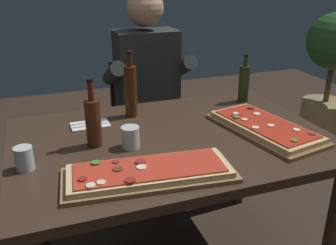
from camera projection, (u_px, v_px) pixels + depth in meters
dining_table at (172, 156)px, 1.72m from camera, size 1.40×0.96×0.74m
pizza_rectangular_front at (149, 173)px, 1.35m from camera, size 0.64×0.30×0.05m
pizza_rectangular_left at (265, 127)px, 1.73m from camera, size 0.37×0.60×0.05m
wine_bottle_dark at (244, 83)px, 2.09m from camera, size 0.06×0.06×0.27m
oil_bottle_amber at (131, 90)px, 1.87m from camera, size 0.06×0.06×0.33m
vinegar_bottle_green at (93, 121)px, 1.56m from camera, size 0.07×0.07×0.29m
tumbler_near_camera at (24, 160)px, 1.40m from camera, size 0.07×0.07×0.09m
tumbler_far_side at (130, 138)px, 1.57m from camera, size 0.08×0.08×0.09m
napkin_cutlery_set at (90, 125)px, 1.80m from camera, size 0.18×0.11×0.01m
diner_chair at (145, 119)px, 2.56m from camera, size 0.44×0.44×0.87m
seated_diner at (149, 88)px, 2.36m from camera, size 0.53×0.41×1.33m
potted_plant_corner at (330, 72)px, 3.14m from camera, size 0.46×0.46×1.12m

